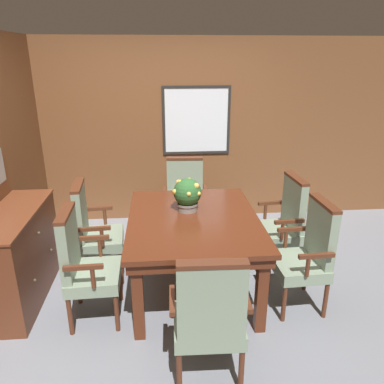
{
  "coord_description": "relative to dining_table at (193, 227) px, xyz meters",
  "views": [
    {
      "loc": [
        -0.11,
        -3.1,
        2.21
      ],
      "look_at": [
        0.18,
        0.26,
        0.98
      ],
      "focal_mm": 35.0,
      "sensor_mm": 36.0,
      "label": 1
    }
  ],
  "objects": [
    {
      "name": "potted_plant",
      "position": [
        -0.04,
        0.18,
        0.27
      ],
      "size": [
        0.28,
        0.29,
        0.33
      ],
      "color": "gray",
      "rests_on": "dining_table"
    },
    {
      "name": "chair_left_far",
      "position": [
        -1.01,
        0.33,
        -0.13
      ],
      "size": [
        0.48,
        0.56,
        1.03
      ],
      "rotation": [
        0.0,
        0.0,
        1.65
      ],
      "color": "#562B19",
      "rests_on": "ground_plane"
    },
    {
      "name": "chair_right_far",
      "position": [
        1.0,
        0.33,
        -0.13
      ],
      "size": [
        0.48,
        0.56,
        1.03
      ],
      "rotation": [
        0.0,
        0.0,
        -1.5
      ],
      "color": "#562B19",
      "rests_on": "ground_plane"
    },
    {
      "name": "wall_back",
      "position": [
        -0.18,
        1.83,
        0.55
      ],
      "size": [
        7.2,
        0.08,
        2.45
      ],
      "color": "brown",
      "rests_on": "ground_plane"
    },
    {
      "name": "ground_plane",
      "position": [
        -0.18,
        -0.11,
        -0.68
      ],
      "size": [
        14.0,
        14.0,
        0.0
      ],
      "primitive_type": "plane",
      "color": "gray"
    },
    {
      "name": "chair_right_near",
      "position": [
        1.0,
        -0.35,
        -0.13
      ],
      "size": [
        0.47,
        0.55,
        1.03
      ],
      "rotation": [
        0.0,
        0.0,
        -1.53
      ],
      "color": "#562B19",
      "rests_on": "ground_plane"
    },
    {
      "name": "chair_head_far",
      "position": [
        -0.0,
        1.14,
        -0.13
      ],
      "size": [
        0.56,
        0.47,
        1.03
      ],
      "rotation": [
        0.0,
        0.0,
        -0.06
      ],
      "color": "#562B19",
      "rests_on": "ground_plane"
    },
    {
      "name": "chair_left_near",
      "position": [
        -0.97,
        -0.36,
        -0.13
      ],
      "size": [
        0.46,
        0.55,
        1.03
      ],
      "rotation": [
        0.0,
        0.0,
        1.6
      ],
      "color": "#562B19",
      "rests_on": "ground_plane"
    },
    {
      "name": "dining_table",
      "position": [
        0.0,
        0.0,
        0.0
      ],
      "size": [
        1.22,
        1.54,
        0.78
      ],
      "color": "#562614",
      "rests_on": "ground_plane"
    },
    {
      "name": "chair_head_near",
      "position": [
        0.01,
        -1.14,
        -0.13
      ],
      "size": [
        0.55,
        0.46,
        1.03
      ],
      "rotation": [
        0.0,
        0.0,
        3.11
      ],
      "color": "#562B19",
      "rests_on": "ground_plane"
    },
    {
      "name": "sideboard_cabinet",
      "position": [
        -1.64,
        -0.0,
        -0.24
      ],
      "size": [
        0.44,
        1.24,
        0.88
      ],
      "color": "brown",
      "rests_on": "ground_plane"
    }
  ]
}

